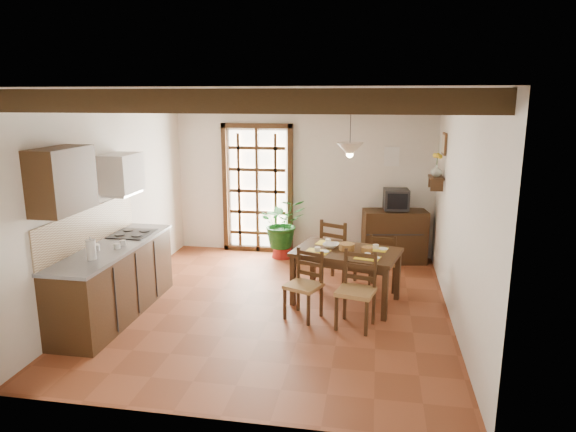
% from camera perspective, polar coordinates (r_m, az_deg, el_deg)
% --- Properties ---
extents(ground_plane, '(5.00, 5.00, 0.00)m').
position_cam_1_polar(ground_plane, '(6.94, -1.40, -10.00)').
color(ground_plane, brown).
extents(room_shell, '(4.52, 5.02, 2.81)m').
position_cam_1_polar(room_shell, '(6.45, -1.49, 5.01)').
color(room_shell, silver).
rests_on(room_shell, ground_plane).
extents(ceiling_beams, '(4.50, 4.34, 0.20)m').
position_cam_1_polar(ceiling_beams, '(6.38, -1.54, 12.80)').
color(ceiling_beams, black).
rests_on(ceiling_beams, room_shell).
extents(french_door, '(1.26, 0.11, 2.32)m').
position_cam_1_polar(french_door, '(9.08, -3.40, 3.27)').
color(french_door, white).
rests_on(french_door, ground_plane).
extents(kitchen_counter, '(0.64, 2.25, 1.38)m').
position_cam_1_polar(kitchen_counter, '(6.89, -18.73, -6.69)').
color(kitchen_counter, '#342010').
rests_on(kitchen_counter, ground_plane).
extents(upper_cabinet, '(0.35, 0.80, 0.70)m').
position_cam_1_polar(upper_cabinet, '(6.04, -23.82, 3.66)').
color(upper_cabinet, '#342010').
rests_on(upper_cabinet, room_shell).
extents(range_hood, '(0.38, 0.60, 0.54)m').
position_cam_1_polar(range_hood, '(7.10, -18.05, 4.45)').
color(range_hood, white).
rests_on(range_hood, room_shell).
extents(counter_items, '(0.50, 1.43, 0.25)m').
position_cam_1_polar(counter_items, '(6.82, -18.67, -2.60)').
color(counter_items, black).
rests_on(counter_items, kitchen_counter).
extents(dining_table, '(1.52, 1.16, 0.73)m').
position_cam_1_polar(dining_table, '(6.90, 6.52, -4.56)').
color(dining_table, '#372211').
rests_on(dining_table, ground_plane).
extents(chair_near_left, '(0.51, 0.50, 0.86)m').
position_cam_1_polar(chair_near_left, '(6.52, 1.76, -9.02)').
color(chair_near_left, '#A07744').
rests_on(chair_near_left, ground_plane).
extents(chair_near_right, '(0.51, 0.49, 0.92)m').
position_cam_1_polar(chair_near_right, '(6.31, 7.53, -9.70)').
color(chair_near_right, '#A07744').
rests_on(chair_near_right, ground_plane).
extents(chair_far_left, '(0.59, 0.58, 0.98)m').
position_cam_1_polar(chair_far_left, '(7.73, 5.55, -5.19)').
color(chair_far_left, '#A07744').
rests_on(chair_far_left, ground_plane).
extents(chair_far_right, '(0.43, 0.41, 0.84)m').
position_cam_1_polar(chair_far_right, '(7.57, 10.47, -6.07)').
color(chair_far_right, '#A07744').
rests_on(chair_far_right, ground_plane).
extents(table_setting, '(0.98, 0.66, 0.09)m').
position_cam_1_polar(table_setting, '(6.87, 6.55, -3.74)').
color(table_setting, yellow).
rests_on(table_setting, dining_table).
extents(table_bowl, '(0.25, 0.25, 0.05)m').
position_cam_1_polar(table_bowl, '(6.98, 4.77, -3.28)').
color(table_bowl, white).
rests_on(table_bowl, dining_table).
extents(sideboard, '(1.11, 0.64, 0.88)m').
position_cam_1_polar(sideboard, '(8.79, 11.72, -2.21)').
color(sideboard, '#342010').
rests_on(sideboard, ground_plane).
extents(crt_tv, '(0.43, 0.40, 0.34)m').
position_cam_1_polar(crt_tv, '(8.65, 11.92, 1.82)').
color(crt_tv, black).
rests_on(crt_tv, sideboard).
extents(fuse_box, '(0.25, 0.03, 0.32)m').
position_cam_1_polar(fuse_box, '(8.80, 11.45, 6.50)').
color(fuse_box, white).
rests_on(fuse_box, room_shell).
extents(plant_pot, '(0.38, 0.38, 0.23)m').
position_cam_1_polar(plant_pot, '(8.94, -0.61, -3.89)').
color(plant_pot, maroon).
rests_on(plant_pot, ground_plane).
extents(potted_plant, '(2.56, 2.41, 2.26)m').
position_cam_1_polar(potted_plant, '(8.82, -0.62, -1.03)').
color(potted_plant, '#144C19').
rests_on(potted_plant, ground_plane).
extents(wall_shelf, '(0.20, 0.42, 0.20)m').
position_cam_1_polar(wall_shelf, '(8.00, 16.11, 3.87)').
color(wall_shelf, '#342010').
rests_on(wall_shelf, room_shell).
extents(shelf_vase, '(0.15, 0.15, 0.15)m').
position_cam_1_polar(shelf_vase, '(7.98, 16.17, 4.86)').
color(shelf_vase, '#B2BFB2').
rests_on(shelf_vase, wall_shelf).
extents(shelf_flowers, '(0.14, 0.14, 0.36)m').
position_cam_1_polar(shelf_flowers, '(7.96, 16.27, 6.34)').
color(shelf_flowers, yellow).
rests_on(shelf_flowers, shelf_vase).
extents(framed_picture, '(0.03, 0.32, 0.32)m').
position_cam_1_polar(framed_picture, '(7.95, 16.96, 7.68)').
color(framed_picture, brown).
rests_on(framed_picture, room_shell).
extents(pendant_lamp, '(0.36, 0.36, 0.84)m').
position_cam_1_polar(pendant_lamp, '(6.71, 6.90, 7.49)').
color(pendant_lamp, black).
rests_on(pendant_lamp, room_shell).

